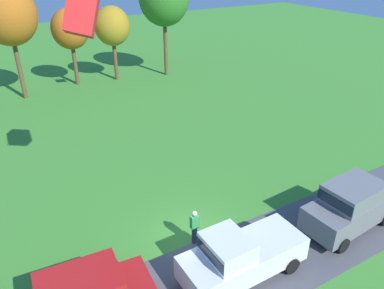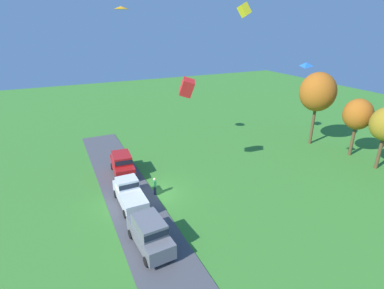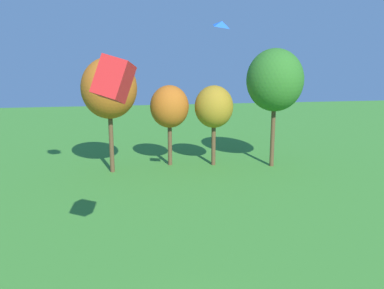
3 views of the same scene
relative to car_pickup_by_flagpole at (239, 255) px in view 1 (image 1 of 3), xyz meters
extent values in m
plane|color=#3D842D|center=(-0.52, 2.69, -1.11)|extent=(120.00, 120.00, 0.00)
cube|color=#4C4C51|center=(-0.52, 0.25, -1.08)|extent=(36.00, 4.40, 0.06)
cube|color=red|center=(-5.72, 0.71, 0.81)|extent=(2.72, 1.94, 0.84)
cube|color=#19232D|center=(-5.72, 0.71, 0.81)|extent=(2.77, 1.91, 0.46)
cylinder|color=black|center=(-4.09, 1.51, -0.71)|extent=(0.70, 0.29, 0.68)
cube|color=white|center=(0.20, 0.00, -0.21)|extent=(5.02, 1.97, 1.00)
cube|color=white|center=(-0.60, -0.01, 0.69)|extent=(1.52, 1.78, 0.80)
cube|color=#19232D|center=(-0.60, -0.01, 0.69)|extent=(1.55, 1.74, 0.44)
cylinder|color=black|center=(-1.51, 0.88, -0.71)|extent=(0.68, 0.25, 0.68)
cylinder|color=black|center=(1.91, -0.88, -0.71)|extent=(0.68, 0.25, 0.68)
cylinder|color=black|center=(1.89, 0.93, -0.71)|extent=(0.68, 0.25, 0.68)
cube|color=slate|center=(6.05, -0.09, -0.16)|extent=(4.72, 2.22, 1.10)
cube|color=slate|center=(6.05, -0.09, 0.81)|extent=(2.72, 1.94, 0.84)
cube|color=#19232D|center=(6.05, -0.09, 0.81)|extent=(2.77, 1.91, 0.46)
cylinder|color=black|center=(4.56, -1.10, -0.71)|extent=(0.70, 0.29, 0.68)
cylinder|color=black|center=(4.43, 0.70, -0.71)|extent=(0.70, 0.29, 0.68)
cylinder|color=black|center=(7.55, 0.92, -0.71)|extent=(0.70, 0.29, 0.68)
cylinder|color=#2D334C|center=(-0.51, 2.47, -0.67)|extent=(0.24, 0.24, 0.88)
cube|color=#2D8E47|center=(-0.51, 2.47, 0.07)|extent=(0.36, 0.22, 0.60)
sphere|color=beige|center=(-0.51, 2.47, 0.49)|extent=(0.22, 0.22, 0.22)
cylinder|color=brown|center=(-4.01, 25.13, 1.33)|extent=(0.36, 0.36, 4.88)
ellipsoid|color=#B25B19|center=(-4.01, 25.13, 5.74)|extent=(4.39, 4.39, 4.83)
cylinder|color=brown|center=(0.85, 26.59, 0.70)|extent=(0.36, 0.36, 3.62)
ellipsoid|color=#B25B19|center=(0.85, 26.59, 3.97)|extent=(3.25, 3.25, 3.58)
cylinder|color=brown|center=(4.56, 26.10, 0.70)|extent=(0.36, 0.36, 3.61)
ellipsoid|color=olive|center=(4.56, 26.10, 3.96)|extent=(3.25, 3.25, 3.57)
cylinder|color=brown|center=(9.44, 25.08, 1.50)|extent=(0.36, 0.36, 5.21)
cube|color=red|center=(-2.98, 6.88, 8.02)|extent=(1.83, 1.69, 2.01)
camera|label=1|loc=(-6.81, -8.22, 10.26)|focal=35.00mm
camera|label=2|loc=(22.58, -4.65, 13.56)|focal=28.00mm
camera|label=3|loc=(-2.35, -10.69, 9.55)|focal=42.00mm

